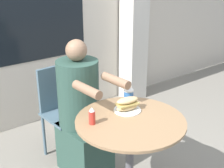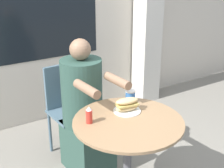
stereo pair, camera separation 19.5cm
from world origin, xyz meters
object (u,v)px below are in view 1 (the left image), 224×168
Objects in this scene: seated_diner at (82,118)px; condiment_bottle at (92,116)px; sandwich_on_plate at (127,105)px; cafe_table at (130,143)px; drink_cup at (129,95)px; diner_chair at (61,104)px.

condiment_bottle is (-0.20, -0.46, 0.28)m from seated_diner.
cafe_table is at bearing -120.49° from sandwich_on_plate.
drink_cup is at bearing 46.88° from sandwich_on_plate.
sandwich_on_plate reaches higher than drink_cup.
drink_cup is (0.12, 0.13, 0.00)m from sandwich_on_plate.
cafe_table is 0.37m from condiment_bottle.
diner_chair reaches higher than drink_cup.
cafe_table is 0.58m from seated_diner.
cafe_table is at bearing 90.71° from seated_diner.
drink_cup is at bearing 121.94° from seated_diner.
seated_diner is 9.65× the size of condiment_bottle.
condiment_bottle is (-0.19, -0.81, 0.27)m from diner_chair.
cafe_table is 0.93m from diner_chair.
seated_diner is (0.01, -0.35, -0.00)m from diner_chair.
cafe_table is 0.89× the size of diner_chair.
sandwich_on_plate is 1.64× the size of condiment_bottle.
seated_diner reaches higher than cafe_table.
diner_chair is 0.76m from drink_cup.
condiment_bottle reaches higher than cafe_table.
diner_chair is at bearing 99.17° from sandwich_on_plate.
sandwich_on_plate is (0.13, -0.80, 0.26)m from diner_chair.
cafe_table is 3.83× the size of sandwich_on_plate.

